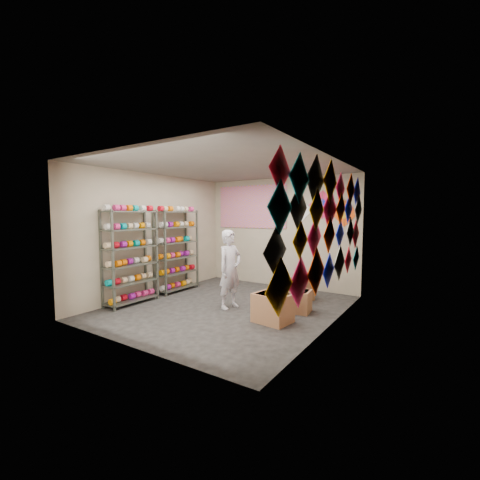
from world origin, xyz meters
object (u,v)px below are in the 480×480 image
Objects in this scene: carton_b at (297,301)px; carton_c at (298,290)px; shopkeeper at (230,269)px; shelf_rack_back at (177,251)px; carton_a at (273,308)px; shelf_rack_front at (131,257)px.

carton_b is 0.96× the size of carton_c.
shopkeeper is 1.61m from carton_c.
shelf_rack_back is 3.09m from carton_a.
carton_c reaches higher than carton_b.
shelf_rack_front is at bearing -161.54° from carton_a.
shopkeeper is (1.84, -0.44, -0.19)m from shelf_rack_back.
shelf_rack_front reaches higher than carton_c.
carton_c is at bearing 15.69° from shelf_rack_back.
carton_b is (3.03, 0.02, -0.75)m from shelf_rack_back.
carton_c is at bearing 37.02° from shelf_rack_front.
carton_a reaches higher than carton_b.
carton_b is (3.03, 1.32, -0.75)m from shelf_rack_front.
shelf_rack_back is 3.84× the size of carton_b.
carton_c is (-0.17, 1.50, -0.02)m from carton_a.
shopkeeper reaches higher than carton_a.
shopkeeper is at bearing 24.92° from shelf_rack_front.
carton_b is at bearing -58.80° from shopkeeper.
carton_a is 0.76m from carton_b.
shopkeeper reaches higher than carton_c.
shopkeeper is at bearing 172.51° from carton_a.
shelf_rack_back is 3.67× the size of carton_c.
shelf_rack_back reaches higher than carton_b.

